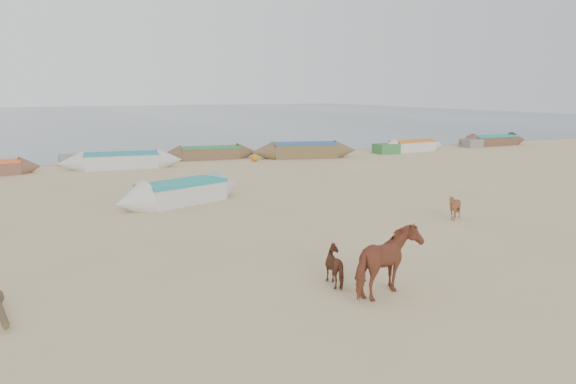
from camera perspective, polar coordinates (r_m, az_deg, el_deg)
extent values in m
plane|color=tan|center=(14.47, 6.81, -6.48)|extent=(140.00, 140.00, 0.00)
plane|color=slate|center=(94.10, -20.86, 7.14)|extent=(160.00, 160.00, 0.00)
imported|color=brown|center=(11.66, 10.06, -7.06)|extent=(1.86, 1.38, 1.43)
imported|color=brown|center=(19.01, 16.55, -1.47)|extent=(0.87, 0.81, 0.84)
imported|color=brown|center=(12.30, 5.20, -7.48)|extent=(0.92, 1.00, 0.83)
sphere|color=#CB6813|center=(33.21, -3.38, 3.50)|extent=(0.44, 0.44, 0.44)
cube|color=slate|center=(34.08, -21.23, 3.09)|extent=(1.20, 1.10, 0.56)
cube|color=#327139|center=(37.91, 9.95, 4.36)|extent=(1.50, 1.20, 0.64)
cube|color=slate|center=(43.52, 18.11, 4.73)|extent=(1.30, 1.20, 0.60)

